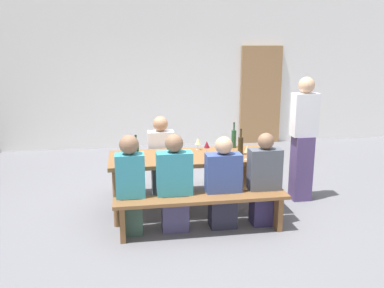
{
  "coord_description": "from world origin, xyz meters",
  "views": [
    {
      "loc": [
        -0.84,
        -5.09,
        2.16
      ],
      "look_at": [
        0.0,
        0.0,
        0.9
      ],
      "focal_mm": 38.85,
      "sensor_mm": 36.0,
      "label": 1
    }
  ],
  "objects_px": {
    "wine_glass_3": "(207,145)",
    "standing_host": "(303,140)",
    "seated_guest_near_0": "(130,186)",
    "bench_near": "(202,205)",
    "wine_bottle_2": "(241,145)",
    "seated_guest_near_3": "(264,182)",
    "seated_guest_near_1": "(175,186)",
    "tasting_table": "(192,161)",
    "wine_bottle_1": "(136,152)",
    "wine_glass_2": "(129,147)",
    "seated_guest_far_0": "(161,159)",
    "wooden_door": "(261,95)",
    "wine_glass_0": "(198,141)",
    "wine_glass_1": "(247,149)",
    "wine_bottle_0": "(234,138)",
    "bench_far": "(184,168)",
    "seated_guest_near_2": "(223,185)"
  },
  "relations": [
    {
      "from": "wooden_door",
      "to": "wine_glass_2",
      "type": "distance_m",
      "value": 4.48
    },
    {
      "from": "wine_glass_3",
      "to": "standing_host",
      "type": "height_order",
      "value": "standing_host"
    },
    {
      "from": "seated_guest_near_3",
      "to": "seated_guest_far_0",
      "type": "height_order",
      "value": "seated_guest_far_0"
    },
    {
      "from": "wine_glass_2",
      "to": "seated_guest_near_0",
      "type": "bearing_deg",
      "value": -90.47
    },
    {
      "from": "wooden_door",
      "to": "bench_near",
      "type": "bearing_deg",
      "value": -116.17
    },
    {
      "from": "wine_bottle_0",
      "to": "seated_guest_near_3",
      "type": "xyz_separation_m",
      "value": [
        0.15,
        -0.88,
        -0.35
      ]
    },
    {
      "from": "bench_near",
      "to": "wine_glass_1",
      "type": "relative_size",
      "value": 10.73
    },
    {
      "from": "seated_guest_near_1",
      "to": "tasting_table",
      "type": "bearing_deg",
      "value": -27.86
    },
    {
      "from": "seated_guest_near_2",
      "to": "seated_guest_near_0",
      "type": "bearing_deg",
      "value": 90.0
    },
    {
      "from": "tasting_table",
      "to": "wine_glass_1",
      "type": "relative_size",
      "value": 11.26
    },
    {
      "from": "bench_far",
      "to": "wooden_door",
      "type": "bearing_deg",
      "value": 53.56
    },
    {
      "from": "wine_glass_2",
      "to": "seated_guest_far_0",
      "type": "xyz_separation_m",
      "value": [
        0.45,
        0.42,
        -0.3
      ]
    },
    {
      "from": "seated_guest_far_0",
      "to": "standing_host",
      "type": "xyz_separation_m",
      "value": [
        1.93,
        -0.42,
        0.29
      ]
    },
    {
      "from": "seated_guest_near_0",
      "to": "bench_near",
      "type": "bearing_deg",
      "value": -100.58
    },
    {
      "from": "bench_far",
      "to": "wine_bottle_1",
      "type": "distance_m",
      "value": 1.26
    },
    {
      "from": "tasting_table",
      "to": "wine_glass_0",
      "type": "bearing_deg",
      "value": 65.34
    },
    {
      "from": "bench_far",
      "to": "wine_bottle_2",
      "type": "xyz_separation_m",
      "value": [
        0.63,
        -0.78,
        0.52
      ]
    },
    {
      "from": "seated_guest_near_3",
      "to": "seated_guest_near_0",
      "type": "bearing_deg",
      "value": 90.0
    },
    {
      "from": "bench_near",
      "to": "seated_guest_near_0",
      "type": "distance_m",
      "value": 0.85
    },
    {
      "from": "bench_far",
      "to": "wine_glass_3",
      "type": "distance_m",
      "value": 0.87
    },
    {
      "from": "seated_guest_near_3",
      "to": "seated_guest_far_0",
      "type": "bearing_deg",
      "value": 45.23
    },
    {
      "from": "wine_bottle_1",
      "to": "standing_host",
      "type": "distance_m",
      "value": 2.32
    },
    {
      "from": "wine_bottle_0",
      "to": "wine_bottle_2",
      "type": "distance_m",
      "value": 0.38
    },
    {
      "from": "wine_glass_0",
      "to": "seated_guest_near_0",
      "type": "distance_m",
      "value": 1.29
    },
    {
      "from": "wine_bottle_0",
      "to": "seated_guest_near_1",
      "type": "relative_size",
      "value": 0.3
    },
    {
      "from": "wooden_door",
      "to": "seated_guest_near_2",
      "type": "distance_m",
      "value": 4.53
    },
    {
      "from": "wine_bottle_0",
      "to": "seated_guest_near_2",
      "type": "relative_size",
      "value": 0.32
    },
    {
      "from": "seated_guest_near_0",
      "to": "seated_guest_far_0",
      "type": "distance_m",
      "value": 1.21
    },
    {
      "from": "wine_glass_0",
      "to": "seated_guest_near_2",
      "type": "bearing_deg",
      "value": -79.7
    },
    {
      "from": "wine_glass_3",
      "to": "seated_guest_near_3",
      "type": "xyz_separation_m",
      "value": [
        0.58,
        -0.6,
        -0.33
      ]
    },
    {
      "from": "wine_glass_0",
      "to": "seated_guest_near_3",
      "type": "distance_m",
      "value": 1.12
    },
    {
      "from": "bench_far",
      "to": "seated_guest_far_0",
      "type": "bearing_deg",
      "value": -156.9
    },
    {
      "from": "wine_bottle_2",
      "to": "seated_guest_near_2",
      "type": "relative_size",
      "value": 0.31
    },
    {
      "from": "wooden_door",
      "to": "seated_guest_far_0",
      "type": "bearing_deg",
      "value": -129.31
    },
    {
      "from": "wine_bottle_1",
      "to": "wine_glass_2",
      "type": "xyz_separation_m",
      "value": [
        -0.08,
        0.33,
        -0.01
      ]
    },
    {
      "from": "wine_bottle_0",
      "to": "seated_guest_near_0",
      "type": "distance_m",
      "value": 1.71
    },
    {
      "from": "wine_bottle_0",
      "to": "seated_guest_near_2",
      "type": "height_order",
      "value": "seated_guest_near_2"
    },
    {
      "from": "standing_host",
      "to": "seated_guest_far_0",
      "type": "bearing_deg",
      "value": -12.25
    },
    {
      "from": "wine_glass_1",
      "to": "seated_guest_near_1",
      "type": "xyz_separation_m",
      "value": [
        -0.94,
        -0.25,
        -0.33
      ]
    },
    {
      "from": "seated_guest_near_0",
      "to": "standing_host",
      "type": "bearing_deg",
      "value": -73.38
    },
    {
      "from": "wine_bottle_2",
      "to": "seated_guest_near_3",
      "type": "relative_size",
      "value": 0.3
    },
    {
      "from": "wooden_door",
      "to": "wine_glass_0",
      "type": "distance_m",
      "value": 3.83
    },
    {
      "from": "seated_guest_far_0",
      "to": "wine_bottle_2",
      "type": "bearing_deg",
      "value": 57.29
    },
    {
      "from": "wine_bottle_0",
      "to": "standing_host",
      "type": "relative_size",
      "value": 0.2
    },
    {
      "from": "wine_bottle_2",
      "to": "seated_guest_near_1",
      "type": "bearing_deg",
      "value": -151.55
    },
    {
      "from": "seated_guest_near_3",
      "to": "standing_host",
      "type": "bearing_deg",
      "value": -48.04
    },
    {
      "from": "wine_bottle_1",
      "to": "seated_guest_far_0",
      "type": "bearing_deg",
      "value": 63.87
    },
    {
      "from": "seated_guest_near_3",
      "to": "bench_far",
      "type": "bearing_deg",
      "value": 31.57
    },
    {
      "from": "seated_guest_near_1",
      "to": "seated_guest_near_2",
      "type": "relative_size",
      "value": 1.04
    },
    {
      "from": "wine_bottle_2",
      "to": "seated_guest_far_0",
      "type": "bearing_deg",
      "value": 147.29
    }
  ]
}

